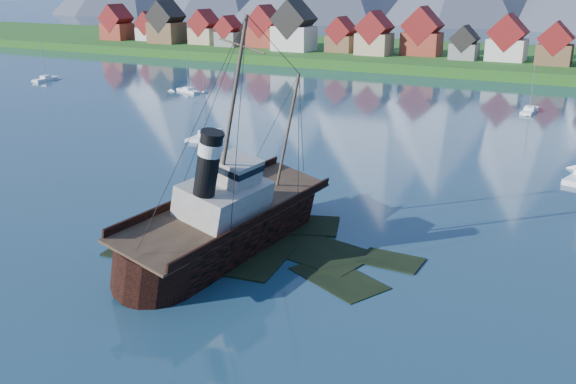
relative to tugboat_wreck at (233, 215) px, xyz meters
The scene contains 10 objects.
ground 3.65m from the tugboat_wreck, 49.53° to the right, with size 1400.00×1400.00×0.00m, color #1A384A.
shoal 4.67m from the tugboat_wreck, 15.41° to the left, with size 31.71×21.24×1.14m.
shore_bank 168.69m from the tugboat_wreck, 89.61° to the left, with size 600.00×80.00×3.20m, color #1B4513.
seawall 130.70m from the tugboat_wreck, 89.50° to the left, with size 600.00×2.50×2.00m, color #3F3D38.
town 154.30m from the tugboat_wreck, 101.97° to the left, with size 250.96×16.69×17.30m.
tugboat_wreck is the anchor object (origin of this frame).
sailboat_a 48.82m from the tugboat_wreck, 128.62° to the left, with size 3.63×9.34×11.11m.
sailboat_b 129.31m from the tugboat_wreck, 146.38° to the left, with size 3.06×8.64×12.27m.
sailboat_c 97.21m from the tugboat_wreck, 129.55° to the left, with size 7.98×4.56×10.04m.
sailboat_e 90.14m from the tugboat_wreck, 79.62° to the left, with size 2.60×8.95×10.28m.
Camera 1 is at (33.53, -50.78, 26.46)m, focal length 40.00 mm.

